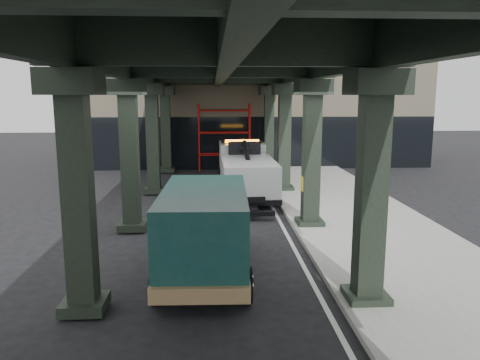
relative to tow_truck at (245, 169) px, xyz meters
name	(u,v)px	position (x,y,z in m)	size (l,w,h in m)	color
ground	(237,248)	(-0.75, -7.47, -1.22)	(90.00, 90.00, 0.00)	black
sidewalk	(364,225)	(3.75, -5.47, -1.14)	(5.00, 40.00, 0.15)	gray
lane_stripe	(283,228)	(0.95, -5.47, -1.21)	(0.12, 38.00, 0.01)	silver
viaduct	(221,64)	(-1.15, -5.47, 4.24)	(7.40, 32.00, 6.40)	black
building	(251,102)	(1.25, 12.53, 2.78)	(22.00, 10.00, 8.00)	#C6B793
scaffolding	(224,136)	(-0.75, 7.17, 0.89)	(3.08, 0.88, 4.00)	#B6130E
tow_truck	(245,169)	(0.00, 0.00, 0.00)	(2.41, 7.68, 2.50)	black
towed_van	(205,228)	(-1.65, -9.41, -0.02)	(2.37, 5.59, 2.24)	#103935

